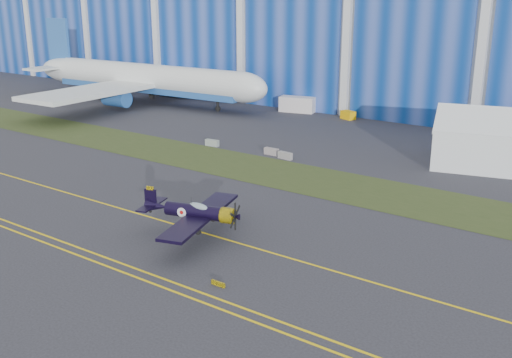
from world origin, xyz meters
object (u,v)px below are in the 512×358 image
Objects in this scene: shipping_container at (297,104)px; warbird at (195,211)px; jetliner at (145,47)px; tug at (348,115)px; tent at (503,137)px.

warbird is at bearing -80.08° from shipping_container.
jetliner is 40.59m from tug.
jetliner is 3.48× the size of tent.
warbird is 0.23× the size of jetliner.
shipping_container is (-38.33, 14.93, -2.30)m from tent.
jetliner is at bearing -147.33° from tug.
warbird is 58.26m from shipping_container.
jetliner is 30.97m from shipping_container.
jetliner is 67.25m from tent.
tent is 41.20m from shipping_container.
jetliner is 26.79× the size of tug.
tent reaches higher than warbird.
tent is (66.62, -6.21, -6.81)m from jetliner.
tent is at bearing 51.95° from warbird.
warbird reaches higher than tug.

